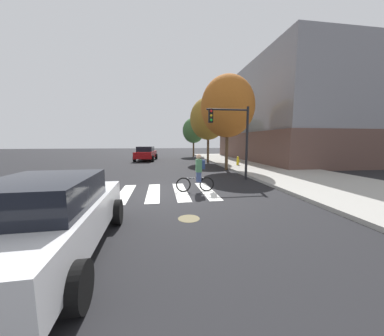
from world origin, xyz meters
TOP-DOWN VIEW (x-y plane):
  - ground_plane at (0.00, 0.00)m, footprint 120.00×120.00m
  - sidewalk at (8.75, 0.00)m, footprint 6.50×50.00m
  - crosswalk_stripes at (-0.22, 0.00)m, footprint 5.36×3.41m
  - manhole_cover at (0.91, -3.29)m, footprint 0.64×0.64m
  - sedan_near at (-2.00, -4.94)m, footprint 2.27×4.65m
  - sedan_mid at (-1.60, 15.66)m, footprint 2.63×4.96m
  - cyclist at (1.75, -0.13)m, footprint 1.71×0.37m
  - traffic_light_near at (4.23, 2.36)m, footprint 2.47×0.28m
  - fire_hydrant at (6.91, 8.44)m, footprint 0.33×0.22m
  - street_tree_near at (5.23, 6.54)m, footprint 4.05×4.05m
  - street_tree_mid at (5.12, 12.54)m, footprint 3.82×3.82m
  - street_tree_far at (4.93, 21.15)m, footprint 3.17×3.17m
  - corner_building at (18.27, 13.74)m, footprint 17.70×18.01m

SIDE VIEW (x-z plane):
  - ground_plane at x=0.00m, z-range 0.00..0.00m
  - manhole_cover at x=0.91m, z-range 0.00..0.01m
  - crosswalk_stripes at x=-0.22m, z-range 0.00..0.01m
  - sidewalk at x=8.75m, z-range 0.00..0.15m
  - fire_hydrant at x=6.91m, z-range 0.14..0.92m
  - sedan_near at x=-2.00m, z-range 0.03..1.62m
  - cyclist at x=1.75m, z-range 0.00..1.69m
  - sedan_mid at x=-1.60m, z-range 0.03..1.68m
  - traffic_light_near at x=4.23m, z-range 0.76..4.96m
  - street_tree_far at x=4.93m, z-range 0.99..6.62m
  - street_tree_mid at x=5.12m, z-range 1.19..7.98m
  - street_tree_near at x=5.23m, z-range 1.27..8.48m
  - corner_building at x=18.27m, z-range -0.05..10.43m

